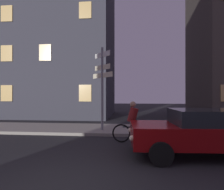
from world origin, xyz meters
name	(u,v)px	position (x,y,z in m)	size (l,w,h in m)	color
sidewalk_kerb	(102,129)	(0.00, 6.63, 0.07)	(40.00, 2.92, 0.14)	gray
signpost	(102,81)	(0.08, 6.04, 2.53)	(1.13, 1.13, 4.06)	gray
car_near_right	(203,131)	(3.67, 2.70, 0.77)	(4.37, 2.20, 1.41)	maroon
cyclist	(134,124)	(1.61, 4.15, 0.75)	(1.82, 0.34, 1.61)	black
building_left_block	(63,2)	(-4.76, 13.93, 10.43)	(8.95, 7.47, 20.86)	#383842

